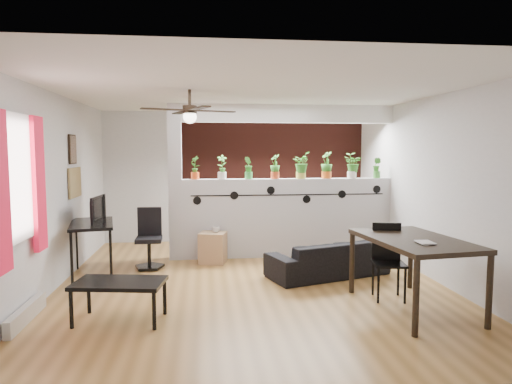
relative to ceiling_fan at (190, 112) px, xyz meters
name	(u,v)px	position (x,y,z in m)	size (l,w,h in m)	color
room_shell	(250,190)	(0.80, 0.30, -1.01)	(6.30, 7.10, 2.90)	olive
partition_wall	(288,218)	(1.60, 1.80, -1.64)	(3.60, 0.18, 1.35)	#BCBCC1
ceiling_header	(288,114)	(1.60, 1.80, 0.14)	(3.60, 0.18, 0.30)	white
pier_column	(175,182)	(-0.31, 1.80, -1.01)	(0.22, 0.20, 2.60)	#BCBCC1
brick_panel	(275,177)	(1.60, 3.27, -1.01)	(3.90, 0.05, 2.60)	maroon
vine_decal	(289,195)	(1.60, 1.70, -1.23)	(3.31, 0.01, 0.30)	black
window_assembly	(18,182)	(-1.76, -0.90, -0.81)	(0.09, 1.30, 1.55)	white
baseboard_heater	(26,314)	(-1.74, -0.90, -2.22)	(0.08, 1.00, 0.18)	beige
corkboard	(75,182)	(-1.78, 1.25, -0.96)	(0.03, 0.60, 0.45)	olive
framed_art	(73,149)	(-1.78, 1.20, -0.46)	(0.03, 0.34, 0.44)	#8C7259
ceiling_fan	(190,112)	(0.00, 0.00, 0.00)	(1.19, 1.19, 0.43)	black
potted_plant_0	(195,167)	(0.02, 1.80, -0.75)	(0.25, 0.25, 0.40)	#EC511B
potted_plant_1	(222,166)	(0.47, 1.80, -0.75)	(0.22, 0.18, 0.41)	white
potted_plant_2	(249,167)	(0.92, 1.80, -0.76)	(0.16, 0.19, 0.38)	#338C39
potted_plant_3	(275,166)	(1.37, 1.80, -0.75)	(0.23, 0.25, 0.41)	#CF4921
potted_plant_4	(301,164)	(1.83, 1.80, -0.72)	(0.26, 0.29, 0.46)	gold
potted_plant_5	(327,164)	(2.28, 1.80, -0.72)	(0.26, 0.29, 0.46)	orange
potted_plant_6	(352,165)	(2.73, 1.80, -0.73)	(0.29, 0.27, 0.44)	silver
potted_plant_7	(377,167)	(3.18, 1.80, -0.77)	(0.22, 0.22, 0.36)	#409235
sofa	(328,259)	(1.96, 0.51, -2.07)	(1.69, 0.66, 0.49)	black
cube_shelf	(213,248)	(0.30, 1.46, -2.06)	(0.41, 0.37, 0.50)	#A27B55
cup	(216,229)	(0.35, 1.46, -1.76)	(0.13, 0.13, 0.10)	gray
computer_desk	(92,228)	(-1.45, 0.84, -1.59)	(0.79, 1.20, 0.80)	black
monitor	(94,214)	(-1.45, 0.99, -1.42)	(0.06, 0.36, 0.20)	black
office_chair	(149,242)	(-0.69, 1.24, -1.91)	(0.48, 0.48, 0.92)	black
dining_table	(414,246)	(2.56, -0.97, -1.57)	(1.10, 1.62, 0.83)	black
book	(418,243)	(2.46, -1.27, -1.47)	(0.16, 0.22, 0.02)	gray
folding_chair	(388,254)	(2.44, -0.53, -1.77)	(0.43, 0.43, 0.93)	black
coffee_table	(119,285)	(-0.74, -0.99, -1.92)	(1.01, 0.66, 0.44)	black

